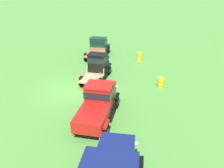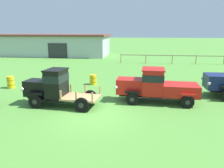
{
  "view_description": "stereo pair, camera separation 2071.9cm",
  "coord_description": "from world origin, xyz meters",
  "px_view_note": "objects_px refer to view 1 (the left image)",
  "views": [
    {
      "loc": [
        14.84,
        5.27,
        7.77
      ],
      "look_at": [
        0.63,
        3.03,
        1.0
      ],
      "focal_mm": 35.0,
      "sensor_mm": 36.0,
      "label": 1
    },
    {
      "loc": [
        2.37,
        -10.95,
        4.51
      ],
      "look_at": [
        0.63,
        3.03,
        1.0
      ],
      "focal_mm": 35.0,
      "sensor_mm": 36.0,
      "label": 2
    }
  ],
  "objects_px": {
    "vintage_truck_foreground_near": "(99,46)",
    "oil_drum_near_fence": "(161,83)",
    "vintage_truck_midrow_center": "(99,102)",
    "vintage_truck_second_in_line": "(98,65)",
    "oil_drum_beside_row": "(140,57)"
  },
  "relations": [
    {
      "from": "vintage_truck_foreground_near",
      "to": "oil_drum_near_fence",
      "type": "bearing_deg",
      "value": 41.29
    },
    {
      "from": "vintage_truck_foreground_near",
      "to": "vintage_truck_midrow_center",
      "type": "bearing_deg",
      "value": 12.07
    },
    {
      "from": "vintage_truck_midrow_center",
      "to": "oil_drum_beside_row",
      "type": "height_order",
      "value": "vintage_truck_midrow_center"
    },
    {
      "from": "vintage_truck_midrow_center",
      "to": "vintage_truck_second_in_line",
      "type": "bearing_deg",
      "value": -167.41
    },
    {
      "from": "oil_drum_near_fence",
      "to": "vintage_truck_foreground_near",
      "type": "bearing_deg",
      "value": -138.71
    },
    {
      "from": "vintage_truck_midrow_center",
      "to": "oil_drum_beside_row",
      "type": "bearing_deg",
      "value": 169.5
    },
    {
      "from": "vintage_truck_midrow_center",
      "to": "oil_drum_near_fence",
      "type": "bearing_deg",
      "value": 140.69
    },
    {
      "from": "oil_drum_beside_row",
      "to": "oil_drum_near_fence",
      "type": "xyz_separation_m",
      "value": [
        6.24,
        1.95,
        -0.05
      ]
    },
    {
      "from": "vintage_truck_foreground_near",
      "to": "oil_drum_near_fence",
      "type": "relative_size",
      "value": 5.95
    },
    {
      "from": "vintage_truck_second_in_line",
      "to": "oil_drum_beside_row",
      "type": "relative_size",
      "value": 5.03
    },
    {
      "from": "vintage_truck_foreground_near",
      "to": "oil_drum_beside_row",
      "type": "distance_m",
      "value": 4.99
    },
    {
      "from": "oil_drum_near_fence",
      "to": "vintage_truck_midrow_center",
      "type": "bearing_deg",
      "value": -39.31
    },
    {
      "from": "oil_drum_beside_row",
      "to": "vintage_truck_foreground_near",
      "type": "bearing_deg",
      "value": -106.33
    },
    {
      "from": "vintage_truck_second_in_line",
      "to": "vintage_truck_midrow_center",
      "type": "distance_m",
      "value": 6.35
    },
    {
      "from": "oil_drum_beside_row",
      "to": "vintage_truck_second_in_line",
      "type": "bearing_deg",
      "value": -34.83
    }
  ]
}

